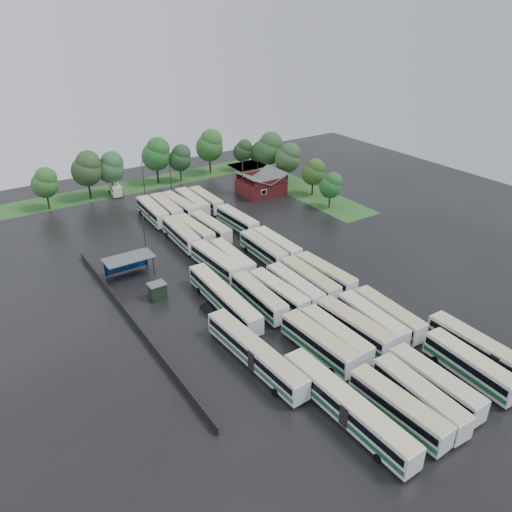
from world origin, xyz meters
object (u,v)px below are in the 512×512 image
artic_bus_west_a (347,406)px  artic_bus_east (493,357)px  brick_building (261,186)px  minibus (115,189)px

artic_bus_west_a → artic_bus_east: artic_bus_west_a is taller
artic_bus_west_a → artic_bus_east: 21.69m
brick_building → artic_bus_west_a: size_ratio=0.53×
artic_bus_west_a → artic_bus_east: size_ratio=1.04×
brick_building → artic_bus_west_a: (-33.16, -65.60, 0.10)m
artic_bus_west_a → minibus: (3.65, 84.54, -0.57)m
brick_building → artic_bus_east: brick_building is taller
artic_bus_east → minibus: 90.09m
brick_building → minibus: 35.06m
brick_building → artic_bus_west_a: brick_building is taller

